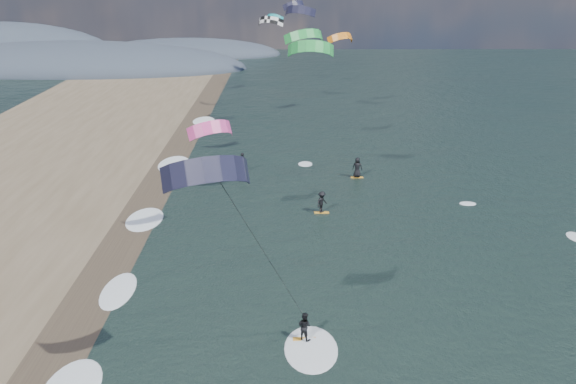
{
  "coord_description": "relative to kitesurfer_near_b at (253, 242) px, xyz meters",
  "views": [
    {
      "loc": [
        -1.15,
        -17.63,
        17.36
      ],
      "look_at": [
        -1.0,
        12.0,
        7.0
      ],
      "focal_mm": 40.0,
      "sensor_mm": 36.0,
      "label": 1
    }
  ],
  "objects": [
    {
      "name": "far_kitesurfers",
      "position": [
        3.96,
        26.66,
        -6.23
      ],
      "size": [
        11.26,
        11.13,
        1.83
      ],
      "color": "orange",
      "rests_on": "ground"
    },
    {
      "name": "shoreline_surf",
      "position": [
        -8.36,
        9.03,
        -7.12
      ],
      "size": [
        2.4,
        79.4,
        0.11
      ],
      "color": "white",
      "rests_on": "ground"
    },
    {
      "name": "kitesurfer_near_b",
      "position": [
        0.0,
        0.0,
        0.0
      ],
      "size": [
        6.84,
        8.55,
        11.9
      ],
      "color": "orange",
      "rests_on": "ground"
    },
    {
      "name": "coastal_hills",
      "position": [
        -42.4,
        102.14,
        -7.12
      ],
      "size": [
        80.0,
        41.0,
        15.0
      ],
      "color": "#3D4756",
      "rests_on": "ground"
    },
    {
      "name": "bg_kite_field",
      "position": [
        2.47,
        50.43,
        4.51
      ],
      "size": [
        15.02,
        71.75,
        6.65
      ],
      "color": "green",
      "rests_on": "ground"
    },
    {
      "name": "wet_sand_strip",
      "position": [
        -9.56,
        4.28,
        -7.11
      ],
      "size": [
        3.0,
        240.0,
        0.0
      ],
      "primitive_type": "cube",
      "color": "#382D23",
      "rests_on": "ground"
    }
  ]
}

